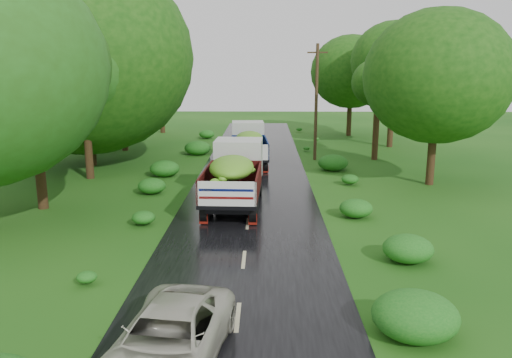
{
  "coord_description": "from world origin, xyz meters",
  "views": [
    {
      "loc": [
        0.69,
        -12.04,
        6.53
      ],
      "look_at": [
        0.33,
        9.04,
        1.7
      ],
      "focal_mm": 35.0,
      "sensor_mm": 36.0,
      "label": 1
    }
  ],
  "objects_px": {
    "truck_far": "(249,142)",
    "utility_pole": "(316,101)",
    "truck_near": "(235,172)",
    "car": "(169,340)"
  },
  "relations": [
    {
      "from": "truck_far",
      "to": "utility_pole",
      "type": "bearing_deg",
      "value": 17.12
    },
    {
      "from": "truck_far",
      "to": "utility_pole",
      "type": "xyz_separation_m",
      "value": [
        4.6,
        1.73,
        2.58
      ]
    },
    {
      "from": "truck_near",
      "to": "car",
      "type": "xyz_separation_m",
      "value": [
        -0.7,
        -13.14,
        -0.93
      ]
    },
    {
      "from": "car",
      "to": "truck_far",
      "type": "bearing_deg",
      "value": 95.19
    },
    {
      "from": "utility_pole",
      "to": "truck_far",
      "type": "bearing_deg",
      "value": -144.74
    },
    {
      "from": "truck_near",
      "to": "utility_pole",
      "type": "height_order",
      "value": "utility_pole"
    },
    {
      "from": "truck_near",
      "to": "car",
      "type": "bearing_deg",
      "value": -90.84
    },
    {
      "from": "truck_near",
      "to": "utility_pole",
      "type": "distance_m",
      "value": 12.95
    },
    {
      "from": "truck_near",
      "to": "truck_far",
      "type": "distance_m",
      "value": 9.99
    },
    {
      "from": "truck_far",
      "to": "utility_pole",
      "type": "relative_size",
      "value": 0.81
    }
  ]
}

